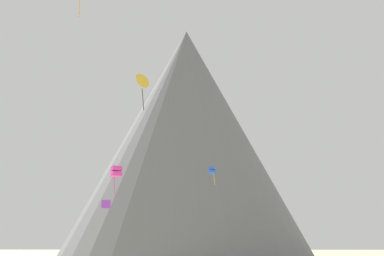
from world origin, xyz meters
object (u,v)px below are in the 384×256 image
(kite_magenta_low, at_px, (116,172))
(rock_massif, at_px, (177,151))
(kite_blue_mid, at_px, (212,171))
(kite_violet_low, at_px, (106,204))
(kite_gold_mid, at_px, (142,81))

(kite_magenta_low, bearing_deg, rock_massif, -117.88)
(rock_massif, relative_size, kite_blue_mid, 29.39)
(kite_blue_mid, bearing_deg, kite_violet_low, 83.45)
(kite_gold_mid, bearing_deg, kite_blue_mid, -158.89)
(kite_blue_mid, height_order, kite_magenta_low, kite_blue_mid)
(rock_massif, distance_m, kite_violet_low, 63.74)
(kite_gold_mid, xyz_separation_m, kite_magenta_low, (-2.23, -3.19, -11.27))
(kite_blue_mid, xyz_separation_m, kite_gold_mid, (-8.69, -19.12, 8.24))
(rock_massif, xyz_separation_m, kite_blue_mid, (7.51, -43.30, -10.36))
(kite_magenta_low, bearing_deg, kite_blue_mid, -140.99)
(kite_magenta_low, bearing_deg, kite_violet_low, -92.00)
(kite_blue_mid, height_order, kite_gold_mid, kite_gold_mid)
(rock_massif, bearing_deg, kite_violet_low, -94.88)
(rock_massif, xyz_separation_m, kite_violet_low, (-5.23, -61.31, -16.62))
(kite_gold_mid, bearing_deg, kite_violet_low, -59.86)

